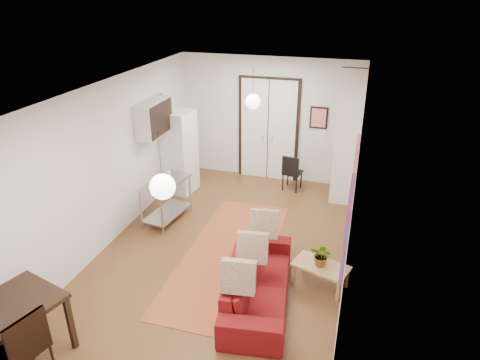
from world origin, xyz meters
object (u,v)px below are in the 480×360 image
(sofa, at_px, (258,281))
(fridge, at_px, (178,152))
(coffee_table, at_px, (321,268))
(black_side_chair, at_px, (293,168))
(dining_chair_far, at_px, (25,334))
(dining_chair_near, at_px, (25,334))
(kitchen_counter, at_px, (166,196))

(sofa, height_order, fridge, fridge)
(coffee_table, distance_m, black_side_chair, 3.56)
(sofa, distance_m, black_side_chair, 4.01)
(coffee_table, height_order, fridge, fridge)
(fridge, relative_size, dining_chair_far, 1.74)
(dining_chair_near, xyz_separation_m, black_side_chair, (2.10, 6.08, -0.13))
(fridge, distance_m, dining_chair_far, 5.25)
(coffee_table, relative_size, dining_chair_far, 0.88)
(sofa, distance_m, dining_chair_near, 3.11)
(black_side_chair, bearing_deg, coffee_table, 117.16)
(fridge, height_order, dining_chair_far, fridge)
(fridge, distance_m, dining_chair_near, 5.25)
(kitchen_counter, distance_m, black_side_chair, 3.08)
(kitchen_counter, distance_m, dining_chair_far, 3.88)
(dining_chair_far, bearing_deg, dining_chair_near, 180.00)
(dining_chair_near, height_order, black_side_chair, dining_chair_near)
(kitchen_counter, bearing_deg, dining_chair_near, -81.37)
(kitchen_counter, bearing_deg, dining_chair_far, -81.37)
(kitchen_counter, bearing_deg, coffee_table, -12.59)
(kitchen_counter, xyz_separation_m, dining_chair_near, (0.04, -3.88, 0.09))
(kitchen_counter, relative_size, black_side_chair, 1.38)
(dining_chair_near, bearing_deg, coffee_table, 145.64)
(dining_chair_near, relative_size, dining_chair_far, 1.00)
(fridge, bearing_deg, dining_chair_far, -79.34)
(kitchen_counter, relative_size, fridge, 0.63)
(sofa, height_order, black_side_chair, black_side_chair)
(dining_chair_far, height_order, black_side_chair, dining_chair_far)
(coffee_table, bearing_deg, dining_chair_far, -139.60)
(coffee_table, relative_size, black_side_chair, 1.11)
(sofa, xyz_separation_m, fridge, (-2.65, 3.15, 0.61))
(kitchen_counter, xyz_separation_m, dining_chair_far, (0.04, -3.88, 0.09))
(sofa, relative_size, black_side_chair, 2.63)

